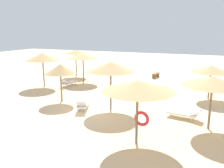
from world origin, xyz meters
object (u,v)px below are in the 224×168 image
Objects in this scene: lounger_0 at (83,104)px; parasol_3 at (42,57)px; parasol_5 at (111,67)px; lounger_3 at (69,82)px; parasol_0 at (60,69)px; bench_0 at (156,74)px; parasol_4 at (213,81)px; parasol_6 at (138,86)px; parasol_1 at (211,69)px; parasol_9 at (76,52)px; lounger_4 at (184,113)px; parasol_8 at (83,56)px.

parasol_3 is at bearing 147.50° from lounger_0.
lounger_3 is at bearing 143.75° from parasol_5.
parasol_0 is 1.42× the size of lounger_3.
lounger_0 is 12.29m from bench_0.
bench_0 is (0.38, 11.51, -2.44)m from parasol_5.
parasol_6 reaches higher than parasol_4.
bench_0 is (-5.50, 12.37, -2.19)m from parasol_4.
bench_0 is at bearing 129.78° from parasol_1.
parasol_9 is at bearing 164.19° from parasol_1.
bench_0 is (-5.40, 6.48, -1.92)m from parasol_1.
parasol_4 is 1.56× the size of lounger_3.
parasol_3 is 1.02× the size of parasol_4.
parasol_5 reaches higher than parasol_1.
parasol_6 is 1.62× the size of lounger_0.
parasol_8 is at bearing 148.75° from lounger_4.
parasol_3 reaches higher than parasol_9.
lounger_0 is 6.80m from lounger_3.
bench_0 is at bearing 68.87° from parasol_0.
parasol_5 reaches higher than parasol_8.
parasol_3 is 3.24m from lounger_3.
parasol_8 is at bearing -46.90° from parasol_9.
bench_0 is (6.06, 5.09, -2.22)m from parasol_8.
parasol_3 is 1.02× the size of parasol_8.
parasol_9 is at bearing 133.10° from parasol_8.
parasol_3 is 14.62m from parasol_4.
parasol_6 is 1.59× the size of lounger_4.
parasol_0 reaches higher than lounger_3.
parasol_9 is 5.33m from lounger_3.
lounger_0 is 0.98× the size of lounger_4.
parasol_1 is 0.93× the size of parasol_3.
lounger_3 is at bearing 117.52° from parasol_0.
parasol_9 is at bearing -163.01° from bench_0.
lounger_3 is (1.84, -4.40, -2.37)m from parasol_9.
parasol_8 is 1.54× the size of lounger_0.
parasol_6 is (2.89, -3.80, -0.15)m from parasol_5.
parasol_6 reaches higher than lounger_3.
parasol_5 reaches higher than parasol_6.
parasol_6 reaches higher than parasol_0.
parasol_6 is at bearing -108.10° from parasol_1.
parasol_6 is 15.68m from bench_0.
parasol_9 is (-8.03, 8.94, -0.09)m from parasol_5.
parasol_0 is 1.37× the size of lounger_4.
parasol_5 is at bearing -3.84° from parasol_0.
parasol_5 is (8.09, -3.46, 0.07)m from parasol_3.
parasol_0 is 1.39× the size of lounger_0.
parasol_3 is 13.16m from parasol_6.
parasol_1 is 5.90m from parasol_4.
parasol_4 is 17.02m from parasol_9.
bench_0 is at bearing 110.25° from lounger_4.
parasol_4 is (9.84, -1.13, 0.17)m from parasol_0.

